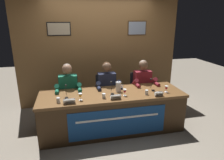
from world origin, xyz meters
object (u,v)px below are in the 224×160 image
at_px(panelist_right, 144,84).
at_px(nameplate_right, 159,94).
at_px(chair_left, 69,99).
at_px(juice_glass_right, 166,88).
at_px(water_cup_left, 58,100).
at_px(chair_right, 140,93).
at_px(panelist_left, 68,90).
at_px(panelist_center, 108,87).
at_px(chair_center, 106,96).
at_px(microphone_left, 66,94).
at_px(microphone_center, 112,90).
at_px(juice_glass_left, 80,95).
at_px(water_pitcher_central, 118,87).
at_px(nameplate_center, 116,97).
at_px(microphone_right, 152,87).
at_px(conference_table, 113,107).
at_px(water_cup_right, 147,93).
at_px(water_cup_center, 104,96).
at_px(nameplate_left, 69,101).
at_px(juice_glass_center, 125,91).

height_order(panelist_right, nameplate_right, panelist_right).
relative_size(chair_left, juice_glass_right, 7.24).
xyz_separation_m(water_cup_left, chair_right, (1.75, 0.86, -0.34)).
height_order(panelist_left, juice_glass_right, panelist_left).
bearing_deg(panelist_center, chair_center, 90.00).
distance_m(water_cup_left, microphone_left, 0.23).
bearing_deg(microphone_center, chair_left, 139.69).
bearing_deg(juice_glass_left, water_pitcher_central, 19.80).
bearing_deg(microphone_center, nameplate_center, -89.09).
relative_size(panelist_center, microphone_right, 5.67).
bearing_deg(juice_glass_left, chair_center, 54.59).
bearing_deg(microphone_right, water_cup_left, -173.11).
xyz_separation_m(conference_table, water_pitcher_central, (0.13, 0.15, 0.33)).
relative_size(juice_glass_left, chair_center, 0.14).
bearing_deg(water_cup_right, nameplate_right, -34.30).
bearing_deg(water_cup_right, juice_glass_left, -179.94).
relative_size(water_cup_center, juice_glass_right, 0.69).
xyz_separation_m(nameplate_left, juice_glass_left, (0.19, 0.11, 0.05)).
distance_m(conference_table, juice_glass_right, 1.06).
relative_size(juice_glass_right, water_pitcher_central, 0.59).
bearing_deg(water_cup_right, water_cup_left, -179.15).
bearing_deg(chair_right, conference_table, -137.42).
bearing_deg(juice_glass_left, water_cup_left, -176.55).
distance_m(nameplate_center, juice_glass_right, 1.02).
height_order(microphone_left, water_cup_center, microphone_left).
bearing_deg(conference_table, microphone_left, 176.45).
bearing_deg(microphone_right, chair_center, 140.54).
bearing_deg(juice_glass_center, microphone_left, 172.75).
relative_size(juice_glass_right, water_cup_right, 1.46).
xyz_separation_m(chair_right, water_pitcher_central, (-0.66, -0.58, 0.40)).
height_order(nameplate_right, juice_glass_right, juice_glass_right).
distance_m(conference_table, water_pitcher_central, 0.39).
height_order(chair_right, nameplate_right, chair_right).
xyz_separation_m(chair_center, juice_glass_center, (0.19, -0.81, 0.39)).
relative_size(conference_table, nameplate_right, 17.02).
distance_m(chair_right, water_cup_right, 0.93).
distance_m(juice_glass_right, water_pitcher_central, 0.90).
distance_m(juice_glass_left, juice_glass_right, 1.60).
xyz_separation_m(nameplate_left, water_cup_right, (1.38, 0.11, -0.00)).
relative_size(chair_left, juice_glass_left, 7.24).
distance_m(microphone_center, water_pitcher_central, 0.17).
bearing_deg(panelist_right, chair_left, 172.83).
bearing_deg(nameplate_center, juice_glass_center, 33.33).
bearing_deg(water_pitcher_central, panelist_right, 29.90).
relative_size(juice_glass_left, chair_right, 0.14).
relative_size(microphone_center, panelist_right, 0.18).
height_order(water_cup_left, chair_right, chair_right).
distance_m(panelist_left, microphone_left, 0.49).
bearing_deg(chair_left, nameplate_left, -89.65).
xyz_separation_m(panelist_left, water_pitcher_central, (0.93, -0.38, 0.12)).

